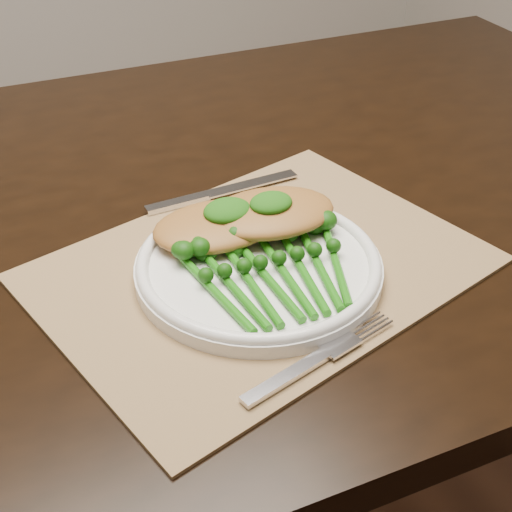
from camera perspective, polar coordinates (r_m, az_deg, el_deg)
name	(u,v)px	position (r m, az deg, el deg)	size (l,w,h in m)	color
dining_table	(189,409)	(1.12, -5.34, -12.12)	(1.64, 0.98, 0.75)	black
placemat	(260,268)	(0.75, 0.33, -0.94)	(0.44, 0.33, 0.00)	#92724A
dinner_plate	(259,265)	(0.73, 0.21, -0.72)	(0.26, 0.26, 0.02)	white
knife	(209,195)	(0.87, -3.81, 4.90)	(0.20, 0.02, 0.01)	silver
fork	(329,352)	(0.65, 5.85, -7.61)	(0.17, 0.06, 0.01)	silver
chicken_fillet_left	(216,226)	(0.76, -3.22, 2.43)	(0.14, 0.10, 0.03)	#AB7131
chicken_fillet_right	(271,213)	(0.77, 1.20, 3.49)	(0.14, 0.10, 0.03)	#AB7131
pesto_dollop_left	(227,211)	(0.76, -2.30, 3.64)	(0.05, 0.04, 0.02)	#12460A
pesto_dollop_right	(271,203)	(0.76, 1.21, 4.28)	(0.05, 0.04, 0.02)	#12460A
broccolini_bundle	(278,278)	(0.70, 1.78, -1.80)	(0.16, 0.18, 0.04)	#1A680D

